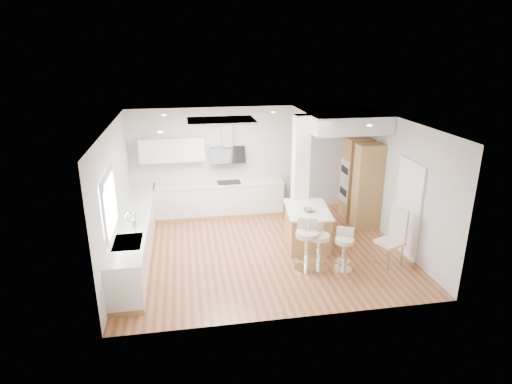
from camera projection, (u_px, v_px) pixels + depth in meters
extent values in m
plane|color=#9F603B|center=(263.00, 250.00, 9.39)|extent=(6.00, 6.00, 0.00)
cube|color=silver|center=(263.00, 250.00, 9.39)|extent=(6.00, 5.00, 0.02)
cube|color=beige|center=(246.00, 160.00, 11.27)|extent=(6.00, 0.04, 2.80)
cube|color=beige|center=(115.00, 198.00, 8.46)|extent=(0.04, 5.00, 2.80)
cube|color=beige|center=(397.00, 183.00, 9.42)|extent=(0.04, 5.00, 2.80)
cube|color=white|center=(221.00, 121.00, 8.92)|extent=(1.40, 0.95, 0.05)
cube|color=white|center=(221.00, 121.00, 8.93)|extent=(1.25, 0.80, 0.03)
cylinder|color=white|center=(164.00, 115.00, 9.56)|extent=(0.10, 0.10, 0.02)
cylinder|color=white|center=(161.00, 132.00, 7.70)|extent=(0.10, 0.10, 0.02)
cylinder|color=white|center=(273.00, 112.00, 9.96)|extent=(0.10, 0.10, 0.02)
cylinder|color=white|center=(342.00, 114.00, 9.74)|extent=(0.10, 0.10, 0.02)
cylinder|color=white|center=(369.00, 125.00, 8.34)|extent=(0.10, 0.10, 0.02)
cube|color=silver|center=(109.00, 202.00, 7.54)|extent=(0.03, 1.15, 0.95)
cube|color=white|center=(106.00, 174.00, 7.38)|extent=(0.04, 1.28, 0.06)
cube|color=white|center=(113.00, 228.00, 7.71)|extent=(0.04, 1.28, 0.06)
cube|color=white|center=(104.00, 215.00, 6.98)|extent=(0.04, 0.06, 0.95)
cube|color=white|center=(114.00, 191.00, 8.11)|extent=(0.04, 0.06, 0.95)
cube|color=#A1A3A8|center=(108.00, 179.00, 7.41)|extent=(0.03, 1.18, 0.14)
cube|color=#403A32|center=(408.00, 209.00, 8.99)|extent=(0.02, 0.90, 2.00)
cube|color=white|center=(408.00, 209.00, 8.99)|extent=(0.05, 1.00, 2.10)
cube|color=#A98048|center=(138.00, 253.00, 9.18)|extent=(0.60, 4.50, 0.10)
cube|color=silver|center=(136.00, 234.00, 9.04)|extent=(0.60, 4.50, 0.76)
cube|color=beige|center=(134.00, 217.00, 8.91)|extent=(0.63, 4.50, 0.04)
cube|color=silver|center=(128.00, 242.00, 7.74)|extent=(0.50, 0.75, 0.02)
cube|color=silver|center=(127.00, 249.00, 7.59)|extent=(0.40, 0.34, 0.10)
cube|color=silver|center=(129.00, 241.00, 7.92)|extent=(0.40, 0.34, 0.10)
cylinder|color=white|center=(135.00, 226.00, 7.98)|extent=(0.02, 0.02, 0.36)
torus|color=white|center=(130.00, 217.00, 7.91)|extent=(0.18, 0.02, 0.18)
imported|color=#4C8142|center=(133.00, 219.00, 8.30)|extent=(0.17, 0.12, 0.33)
cube|color=#A98048|center=(220.00, 214.00, 11.31)|extent=(3.30, 0.60, 0.10)
cube|color=silver|center=(220.00, 198.00, 11.17)|extent=(3.30, 0.60, 0.76)
cube|color=beige|center=(219.00, 184.00, 11.04)|extent=(3.33, 0.63, 0.04)
cube|color=black|center=(229.00, 182.00, 11.07)|extent=(0.60, 0.40, 0.01)
cube|color=silver|center=(172.00, 150.00, 10.67)|extent=(1.60, 0.34, 0.60)
cube|color=silver|center=(227.00, 133.00, 10.85)|extent=(0.25, 0.18, 0.70)
cube|color=black|center=(228.00, 155.00, 10.95)|extent=(0.90, 0.26, 0.44)
cube|color=white|center=(300.00, 175.00, 9.99)|extent=(0.35, 0.35, 2.80)
cube|color=silver|center=(340.00, 119.00, 10.19)|extent=(1.78, 2.20, 0.40)
cube|color=#A98048|center=(356.00, 179.00, 10.88)|extent=(0.62, 0.62, 2.10)
cube|color=#A98048|center=(367.00, 187.00, 10.23)|extent=(0.62, 0.40, 2.10)
cube|color=silver|center=(345.00, 170.00, 10.75)|extent=(0.02, 0.55, 0.55)
cube|color=silver|center=(344.00, 192.00, 10.94)|extent=(0.02, 0.55, 0.55)
cube|color=black|center=(345.00, 170.00, 10.75)|extent=(0.01, 0.45, 0.18)
cube|color=black|center=(343.00, 192.00, 10.94)|extent=(0.01, 0.45, 0.18)
cube|color=#A98048|center=(307.00, 227.00, 9.57)|extent=(1.01, 1.42, 0.81)
cube|color=beige|center=(308.00, 210.00, 9.43)|extent=(1.09, 1.50, 0.04)
imported|color=slate|center=(309.00, 210.00, 9.28)|extent=(0.27, 0.27, 0.06)
sphere|color=orange|center=(310.00, 210.00, 9.28)|extent=(0.07, 0.07, 0.07)
sphere|color=orange|center=(307.00, 209.00, 9.30)|extent=(0.07, 0.07, 0.07)
sphere|color=#70A537|center=(309.00, 210.00, 9.25)|extent=(0.07, 0.07, 0.07)
cylinder|color=white|center=(306.00, 268.00, 8.60)|extent=(0.58, 0.58, 0.03)
cylinder|color=white|center=(307.00, 252.00, 8.48)|extent=(0.09, 0.09, 0.69)
cylinder|color=white|center=(306.00, 259.00, 8.53)|extent=(0.45, 0.45, 0.02)
cylinder|color=beige|center=(307.00, 234.00, 8.35)|extent=(0.55, 0.55, 0.11)
cube|color=beige|center=(308.00, 223.00, 8.46)|extent=(0.41, 0.16, 0.24)
cylinder|color=white|center=(318.00, 267.00, 8.64)|extent=(0.53, 0.53, 0.03)
cylinder|color=white|center=(319.00, 253.00, 8.53)|extent=(0.08, 0.08, 0.63)
cylinder|color=white|center=(318.00, 259.00, 8.57)|extent=(0.41, 0.41, 0.01)
cylinder|color=beige|center=(319.00, 237.00, 8.41)|extent=(0.51, 0.51, 0.10)
cube|color=beige|center=(315.00, 227.00, 8.50)|extent=(0.37, 0.15, 0.21)
cylinder|color=white|center=(342.00, 269.00, 8.59)|extent=(0.52, 0.52, 0.03)
cylinder|color=white|center=(343.00, 256.00, 8.49)|extent=(0.08, 0.08, 0.58)
cylinder|color=white|center=(343.00, 261.00, 8.53)|extent=(0.40, 0.40, 0.01)
cylinder|color=beige|center=(344.00, 241.00, 8.38)|extent=(0.49, 0.49, 0.09)
cube|color=beige|center=(345.00, 232.00, 8.47)|extent=(0.33, 0.18, 0.19)
cube|color=beige|center=(390.00, 243.00, 8.65)|extent=(0.59, 0.59, 0.06)
cube|color=beige|center=(399.00, 225.00, 8.64)|extent=(0.20, 0.42, 0.74)
cylinder|color=#A98048|center=(389.00, 260.00, 8.50)|extent=(0.05, 0.05, 0.45)
cylinder|color=#A98048|center=(375.00, 253.00, 8.80)|extent=(0.05, 0.05, 0.45)
cylinder|color=#A98048|center=(402.00, 256.00, 8.67)|extent=(0.05, 0.05, 0.45)
cylinder|color=#A98048|center=(388.00, 248.00, 8.97)|extent=(0.05, 0.05, 0.45)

